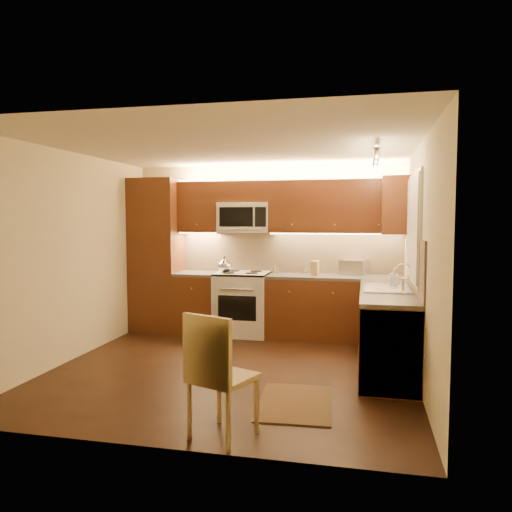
% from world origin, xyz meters
% --- Properties ---
extents(floor, '(4.00, 4.00, 0.01)m').
position_xyz_m(floor, '(0.00, 0.00, 0.00)').
color(floor, black).
rests_on(floor, ground).
extents(ceiling, '(4.00, 4.00, 0.01)m').
position_xyz_m(ceiling, '(0.00, 0.00, 2.50)').
color(ceiling, beige).
rests_on(ceiling, ground).
extents(wall_back, '(4.00, 0.01, 2.50)m').
position_xyz_m(wall_back, '(0.00, 2.00, 1.25)').
color(wall_back, beige).
rests_on(wall_back, ground).
extents(wall_front, '(4.00, 0.01, 2.50)m').
position_xyz_m(wall_front, '(0.00, -2.00, 1.25)').
color(wall_front, beige).
rests_on(wall_front, ground).
extents(wall_left, '(0.01, 4.00, 2.50)m').
position_xyz_m(wall_left, '(-2.00, 0.00, 1.25)').
color(wall_left, beige).
rests_on(wall_left, ground).
extents(wall_right, '(0.01, 4.00, 2.50)m').
position_xyz_m(wall_right, '(2.00, 0.00, 1.25)').
color(wall_right, beige).
rests_on(wall_right, ground).
extents(pantry, '(0.70, 0.60, 2.30)m').
position_xyz_m(pantry, '(-1.65, 1.70, 1.15)').
color(pantry, '#46230F').
rests_on(pantry, floor).
extents(base_cab_back_left, '(0.62, 0.60, 0.86)m').
position_xyz_m(base_cab_back_left, '(-0.99, 1.70, 0.43)').
color(base_cab_back_left, '#46230F').
rests_on(base_cab_back_left, floor).
extents(counter_back_left, '(0.62, 0.60, 0.04)m').
position_xyz_m(counter_back_left, '(-0.99, 1.70, 0.88)').
color(counter_back_left, '#383633').
rests_on(counter_back_left, base_cab_back_left).
extents(base_cab_back_right, '(1.92, 0.60, 0.86)m').
position_xyz_m(base_cab_back_right, '(1.04, 1.70, 0.43)').
color(base_cab_back_right, '#46230F').
rests_on(base_cab_back_right, floor).
extents(counter_back_right, '(1.92, 0.60, 0.04)m').
position_xyz_m(counter_back_right, '(1.04, 1.70, 0.88)').
color(counter_back_right, '#383633').
rests_on(counter_back_right, base_cab_back_right).
extents(base_cab_right, '(0.60, 2.00, 0.86)m').
position_xyz_m(base_cab_right, '(1.70, 0.40, 0.43)').
color(base_cab_right, '#46230F').
rests_on(base_cab_right, floor).
extents(counter_right, '(0.60, 2.00, 0.04)m').
position_xyz_m(counter_right, '(1.70, 0.40, 0.88)').
color(counter_right, '#383633').
rests_on(counter_right, base_cab_right).
extents(dishwasher, '(0.58, 0.60, 0.84)m').
position_xyz_m(dishwasher, '(1.70, -0.30, 0.43)').
color(dishwasher, silver).
rests_on(dishwasher, floor).
extents(backsplash_back, '(3.30, 0.02, 0.60)m').
position_xyz_m(backsplash_back, '(0.35, 1.99, 1.20)').
color(backsplash_back, tan).
rests_on(backsplash_back, wall_back).
extents(backsplash_right, '(0.02, 2.00, 0.60)m').
position_xyz_m(backsplash_right, '(1.99, 0.40, 1.20)').
color(backsplash_right, tan).
rests_on(backsplash_right, wall_right).
extents(upper_cab_back_left, '(0.62, 0.35, 0.75)m').
position_xyz_m(upper_cab_back_left, '(-0.99, 1.82, 1.88)').
color(upper_cab_back_left, '#46230F').
rests_on(upper_cab_back_left, wall_back).
extents(upper_cab_back_right, '(1.92, 0.35, 0.75)m').
position_xyz_m(upper_cab_back_right, '(1.04, 1.82, 1.88)').
color(upper_cab_back_right, '#46230F').
rests_on(upper_cab_back_right, wall_back).
extents(upper_cab_bridge, '(0.76, 0.35, 0.31)m').
position_xyz_m(upper_cab_bridge, '(-0.30, 1.82, 2.09)').
color(upper_cab_bridge, '#46230F').
rests_on(upper_cab_bridge, wall_back).
extents(upper_cab_right_corner, '(0.35, 0.50, 0.75)m').
position_xyz_m(upper_cab_right_corner, '(1.82, 1.40, 1.88)').
color(upper_cab_right_corner, '#46230F').
rests_on(upper_cab_right_corner, wall_right).
extents(stove, '(0.76, 0.65, 0.92)m').
position_xyz_m(stove, '(-0.30, 1.68, 0.46)').
color(stove, silver).
rests_on(stove, floor).
extents(microwave, '(0.76, 0.38, 0.44)m').
position_xyz_m(microwave, '(-0.30, 1.81, 1.72)').
color(microwave, silver).
rests_on(microwave, wall_back).
extents(window_frame, '(0.03, 1.44, 1.24)m').
position_xyz_m(window_frame, '(1.99, 0.55, 1.60)').
color(window_frame, silver).
rests_on(window_frame, wall_right).
extents(window_blinds, '(0.02, 1.36, 1.16)m').
position_xyz_m(window_blinds, '(1.97, 0.55, 1.60)').
color(window_blinds, silver).
rests_on(window_blinds, wall_right).
extents(sink, '(0.52, 0.86, 0.15)m').
position_xyz_m(sink, '(1.70, 0.55, 0.98)').
color(sink, silver).
rests_on(sink, counter_right).
extents(faucet, '(0.20, 0.04, 0.30)m').
position_xyz_m(faucet, '(1.88, 0.55, 1.05)').
color(faucet, silver).
rests_on(faucet, counter_right).
extents(track_light_bar, '(0.04, 1.20, 0.03)m').
position_xyz_m(track_light_bar, '(1.55, 0.40, 2.46)').
color(track_light_bar, silver).
rests_on(track_light_bar, ceiling).
extents(kettle, '(0.22, 0.22, 0.24)m').
position_xyz_m(kettle, '(-0.55, 1.59, 1.04)').
color(kettle, silver).
rests_on(kettle, stove).
extents(toaster_oven, '(0.43, 0.38, 0.22)m').
position_xyz_m(toaster_oven, '(1.30, 1.87, 1.01)').
color(toaster_oven, silver).
rests_on(toaster_oven, counter_back_right).
extents(knife_block, '(0.11, 0.16, 0.21)m').
position_xyz_m(knife_block, '(0.76, 1.71, 1.00)').
color(knife_block, olive).
rests_on(knife_block, counter_back_right).
extents(spice_jar_a, '(0.05, 0.05, 0.08)m').
position_xyz_m(spice_jar_a, '(0.21, 1.81, 0.94)').
color(spice_jar_a, silver).
rests_on(spice_jar_a, counter_back_right).
extents(spice_jar_b, '(0.05, 0.05, 0.09)m').
position_xyz_m(spice_jar_b, '(0.56, 1.94, 0.94)').
color(spice_jar_b, brown).
rests_on(spice_jar_b, counter_back_right).
extents(spice_jar_c, '(0.06, 0.06, 0.10)m').
position_xyz_m(spice_jar_c, '(0.60, 1.86, 0.95)').
color(spice_jar_c, silver).
rests_on(spice_jar_c, counter_back_right).
extents(spice_jar_d, '(0.05, 0.05, 0.11)m').
position_xyz_m(spice_jar_d, '(0.14, 1.87, 0.95)').
color(spice_jar_d, olive).
rests_on(spice_jar_d, counter_back_right).
extents(soap_bottle, '(0.11, 0.11, 0.20)m').
position_xyz_m(soap_bottle, '(1.80, 0.90, 1.00)').
color(soap_bottle, silver).
rests_on(soap_bottle, counter_right).
extents(rug, '(0.73, 1.03, 0.01)m').
position_xyz_m(rug, '(0.84, -0.90, 0.01)').
color(rug, black).
rests_on(rug, floor).
extents(dining_chair, '(0.57, 0.57, 0.99)m').
position_xyz_m(dining_chair, '(0.38, -1.70, 0.49)').
color(dining_chair, olive).
rests_on(dining_chair, floor).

